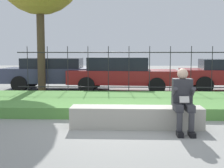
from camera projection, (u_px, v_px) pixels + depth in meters
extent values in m
plane|color=gray|center=(131.00, 127.00, 6.45)|extent=(60.00, 60.00, 0.00)
cube|color=#B7B2A3|center=(136.00, 117.00, 6.42)|extent=(2.70, 0.53, 0.43)
cube|color=gray|center=(136.00, 126.00, 6.44)|extent=(2.59, 0.48, 0.08)
cube|color=black|center=(180.00, 134.00, 5.75)|extent=(0.11, 0.26, 0.09)
cylinder|color=#38383D|center=(179.00, 122.00, 5.79)|extent=(0.11, 0.11, 0.34)
cube|color=#38383D|center=(178.00, 107.00, 5.97)|extent=(0.15, 0.42, 0.13)
cube|color=black|center=(192.00, 134.00, 5.74)|extent=(0.11, 0.26, 0.09)
cylinder|color=#38383D|center=(191.00, 122.00, 5.78)|extent=(0.11, 0.11, 0.34)
cube|color=#38383D|center=(189.00, 108.00, 5.96)|extent=(0.15, 0.42, 0.13)
cube|color=#333338|center=(182.00, 92.00, 6.15)|extent=(0.38, 0.24, 0.54)
sphere|color=#DBB293|center=(183.00, 74.00, 6.09)|extent=(0.21, 0.21, 0.21)
cylinder|color=#333338|center=(175.00, 92.00, 6.00)|extent=(0.08, 0.29, 0.24)
cylinder|color=#333338|center=(193.00, 92.00, 5.98)|extent=(0.08, 0.29, 0.24)
cube|color=beige|center=(184.00, 100.00, 5.90)|extent=(0.18, 0.09, 0.13)
cube|color=#569342|center=(130.00, 103.00, 8.75)|extent=(9.76, 3.25, 0.27)
cylinder|color=#232326|center=(129.00, 87.00, 10.77)|extent=(7.76, 0.03, 0.03)
cylinder|color=#232326|center=(129.00, 52.00, 10.65)|extent=(7.76, 0.03, 0.03)
cylinder|color=#232326|center=(28.00, 72.00, 10.87)|extent=(0.02, 0.02, 1.76)
cylinder|color=#232326|center=(48.00, 72.00, 10.84)|extent=(0.02, 0.02, 1.76)
cylinder|color=#232326|center=(68.00, 72.00, 10.81)|extent=(0.02, 0.02, 1.76)
cylinder|color=#232326|center=(88.00, 72.00, 10.77)|extent=(0.02, 0.02, 1.76)
cylinder|color=#232326|center=(108.00, 72.00, 10.74)|extent=(0.02, 0.02, 1.76)
cylinder|color=#232326|center=(129.00, 72.00, 10.71)|extent=(0.02, 0.02, 1.76)
cylinder|color=#232326|center=(149.00, 72.00, 10.68)|extent=(0.02, 0.02, 1.76)
cylinder|color=#232326|center=(170.00, 72.00, 10.65)|extent=(0.02, 0.02, 1.76)
cylinder|color=#232326|center=(191.00, 72.00, 10.62)|extent=(0.02, 0.02, 1.76)
cylinder|color=#232326|center=(212.00, 72.00, 10.59)|extent=(0.02, 0.02, 1.76)
cube|color=#383D56|center=(57.00, 75.00, 13.04)|extent=(4.34, 1.90, 0.59)
cube|color=black|center=(53.00, 63.00, 12.99)|extent=(2.40, 1.64, 0.40)
cylinder|color=black|center=(87.00, 84.00, 12.16)|extent=(0.63, 0.21, 0.63)
cylinder|color=black|center=(91.00, 80.00, 13.92)|extent=(0.63, 0.21, 0.63)
cylinder|color=black|center=(19.00, 84.00, 12.22)|extent=(0.63, 0.21, 0.63)
cylinder|color=black|center=(32.00, 80.00, 13.97)|extent=(0.63, 0.21, 0.63)
cylinder|color=black|center=(205.00, 85.00, 11.66)|extent=(0.67, 0.25, 0.65)
cylinder|color=black|center=(198.00, 81.00, 13.42)|extent=(0.67, 0.25, 0.65)
cube|color=maroon|center=(123.00, 77.00, 12.38)|extent=(4.33, 2.01, 0.54)
cube|color=black|center=(119.00, 64.00, 12.35)|extent=(2.42, 1.67, 0.50)
cylinder|color=black|center=(157.00, 86.00, 11.43)|extent=(0.64, 0.24, 0.63)
cylinder|color=black|center=(156.00, 82.00, 13.09)|extent=(0.64, 0.24, 0.63)
cylinder|color=black|center=(87.00, 85.00, 11.72)|extent=(0.64, 0.24, 0.63)
cylinder|color=black|center=(94.00, 81.00, 13.39)|extent=(0.64, 0.24, 0.63)
cylinder|color=#4C3D28|center=(41.00, 45.00, 11.79)|extent=(0.29, 0.29, 3.68)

